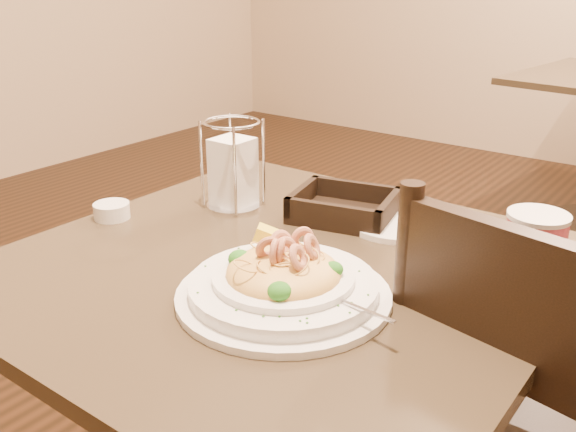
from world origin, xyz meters
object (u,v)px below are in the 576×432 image
Objects in this scene: pasta_bowl at (283,281)px; napkin_caddy at (233,170)px; side_plate at (395,224)px; butter_ramekin at (112,211)px; main_table at (282,375)px; drink_glass at (532,263)px; bread_basket at (344,209)px.

pasta_bowl is 1.97× the size of napkin_caddy.
butter_ramekin is at bearing -147.71° from side_plate.
butter_ramekin reaches higher than side_plate.
napkin_caddy is 0.26m from butter_ramekin.
butter_ramekin reaches higher than main_table.
side_plate is (0.33, 0.10, -0.07)m from napkin_caddy.
pasta_bowl is at bearing -89.83° from side_plate.
side_plate is at bearing 32.29° from butter_ramekin.
pasta_bowl is 0.42m from napkin_caddy.
drink_glass is (0.39, 0.09, 0.31)m from main_table.
napkin_caddy is at bearing 52.60° from butter_ramekin.
main_table is 2.44× the size of pasta_bowl.
napkin_caddy reaches higher than pasta_bowl.
butter_ramekin is at bearing 173.01° from pasta_bowl.
drink_glass reaches higher than side_plate.
butter_ramekin is (-0.79, -0.13, -0.06)m from drink_glass.
drink_glass reaches higher than butter_ramekin.
napkin_caddy reaches higher than main_table.
butter_ramekin is (-0.38, -0.28, -0.00)m from bread_basket.
main_table is 0.47m from butter_ramekin.
pasta_bowl is 0.49m from butter_ramekin.
side_plate is (-0.00, 0.36, -0.03)m from pasta_bowl.
side_plate is (0.08, 0.26, 0.24)m from main_table.
bread_basket is (-0.02, 0.24, 0.25)m from main_table.
bread_basket reaches higher than side_plate.
main_table is at bearing 5.94° from butter_ramekin.
drink_glass is 0.80m from butter_ramekin.
napkin_caddy is at bearing 141.79° from pasta_bowl.
butter_ramekin is (-0.48, 0.06, -0.02)m from pasta_bowl.
main_table is 0.36m from side_plate.
bread_basket is (-0.11, 0.34, -0.01)m from pasta_bowl.
bread_basket is 1.22× the size of napkin_caddy.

